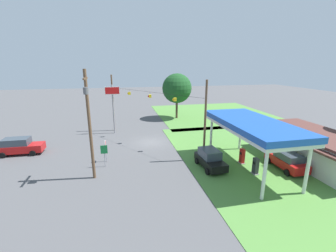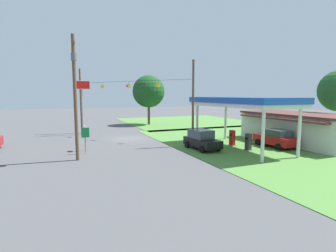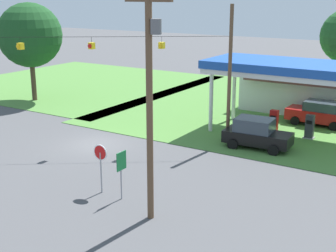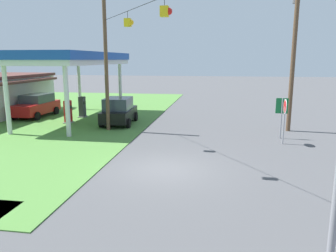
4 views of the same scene
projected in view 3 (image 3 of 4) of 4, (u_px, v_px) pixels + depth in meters
The scene contains 13 objects.
ground_plane at pixel (96, 144), 30.72m from camera, with size 160.00×160.00×0.00m, color #4C4C4F.
grass_verge_opposite_corner at pixel (80, 83), 51.94m from camera, with size 24.00×24.00×0.04m, color #4C7F38.
gas_station_canopy at pixel (295, 70), 31.32m from camera, with size 11.93×5.32×5.14m.
gas_station_store at pixel (324, 93), 38.56m from camera, with size 12.97×6.61×3.35m.
fuel_pump_near at pixel (274, 122), 33.01m from camera, with size 0.71×0.56×1.68m.
fuel_pump_far at pixel (310, 127), 31.72m from camera, with size 0.71×0.56×1.68m.
car_at_pumps_front at pixel (256, 133), 29.77m from camera, with size 4.35×2.33×1.95m.
car_at_pumps_rear at pixel (319, 113), 34.94m from camera, with size 4.65×2.17×1.85m.
stop_sign_roadside at pixel (101, 158), 22.84m from camera, with size 0.80×0.08×2.50m.
route_sign at pixel (121, 166), 22.12m from camera, with size 0.10×0.70×2.40m.
utility_pole_main at pixel (150, 93), 19.15m from camera, with size 2.20×0.44×10.11m.
signal_span_gantry at pixel (93, 72), 29.41m from camera, with size 14.48×10.24×8.96m.
tree_west_verge at pixel (30, 35), 41.82m from camera, with size 5.75×5.75×8.86m.
Camera 3 is at (19.55, -22.24, 9.55)m, focal length 50.00 mm.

